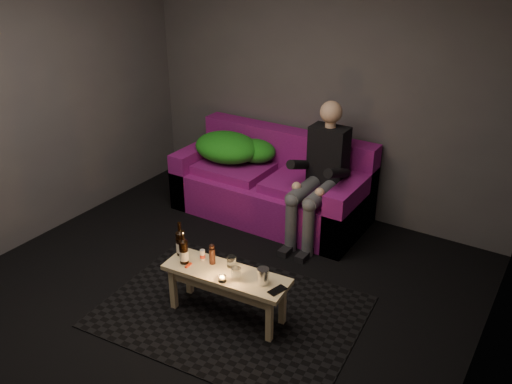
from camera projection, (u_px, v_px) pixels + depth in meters
floor at (187, 315)px, 4.23m from camera, size 4.50×4.50×0.00m
room at (215, 95)px, 3.87m from camera, size 4.50×4.50×4.50m
rug at (231, 311)px, 4.26m from camera, size 2.07×1.58×0.01m
sofa at (273, 187)px, 5.62m from camera, size 1.97×0.89×0.85m
green_blanket at (232, 148)px, 5.71m from camera, size 0.87×0.59×0.30m
person at (320, 171)px, 5.05m from camera, size 0.36×0.82×1.32m
coffee_table at (226, 280)px, 4.08m from camera, size 1.00×0.39×0.40m
beer_bottle_a at (181, 243)px, 4.23m from camera, size 0.07×0.07×0.29m
beer_bottle_b at (184, 251)px, 4.12m from camera, size 0.07×0.07×0.28m
salt_shaker at (203, 255)px, 4.19m from camera, size 0.05×0.05×0.08m
pepper_mill at (212, 256)px, 4.13m from camera, size 0.05×0.05×0.13m
tumbler_back at (231, 262)px, 4.10m from camera, size 0.08×0.08×0.08m
tealight at (222, 278)px, 3.94m from camera, size 0.06×0.06×0.05m
tumbler_front at (236, 274)px, 3.95m from camera, size 0.10×0.10×0.09m
steel_cup at (263, 276)px, 3.90m from camera, size 0.12×0.12×0.12m
smartphone at (277, 290)px, 3.84m from camera, size 0.10×0.15×0.01m
red_lighter at (188, 265)px, 4.12m from camera, size 0.02×0.07×0.01m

